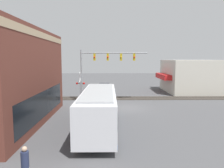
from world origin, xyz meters
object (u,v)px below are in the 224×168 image
Objects in this scene: crossing_signal at (80,83)px; parked_car_grey at (105,88)px; city_bus at (99,108)px; pedestrian_by_lamp at (25,166)px.

crossing_signal is 7.61m from parked_car_grey.
parked_car_grey is (6.83, -2.96, -1.58)m from crossing_signal.
city_bus is 2.38× the size of parked_car_grey.
city_bus reaches higher than parked_car_grey.
pedestrian_by_lamp is at bearing 173.92° from parked_car_grey.
city_bus is 11.99m from crossing_signal.
pedestrian_by_lamp is (-19.33, -0.18, -1.39)m from crossing_signal.
city_bus reaches higher than pedestrian_by_lamp.
pedestrian_by_lamp is (-7.73, 2.79, -0.77)m from city_bus.
crossing_signal is at bearing 14.33° from city_bus.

